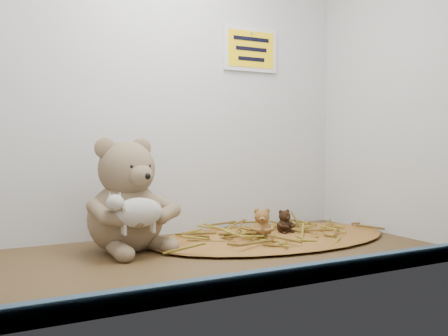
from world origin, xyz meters
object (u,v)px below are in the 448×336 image
toy_lamb (138,213)px  mini_teddy_brown (284,220)px  main_teddy (126,194)px  mini_teddy_tan (262,222)px

toy_lamb → mini_teddy_brown: toy_lamb is taller
main_teddy → toy_lamb: bearing=-105.5°
main_teddy → mini_teddy_brown: main_teddy is taller
main_teddy → mini_teddy_brown: (44.53, -3.04, -9.22)cm
main_teddy → toy_lamb: main_teddy is taller
main_teddy → toy_lamb: 10.47cm
toy_lamb → main_teddy: bearing=90.0°
mini_teddy_brown → toy_lamb: bearing=-174.4°
main_teddy → mini_teddy_tan: (34.96, -6.56, -8.53)cm
toy_lamb → mini_teddy_tan: size_ratio=1.82×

